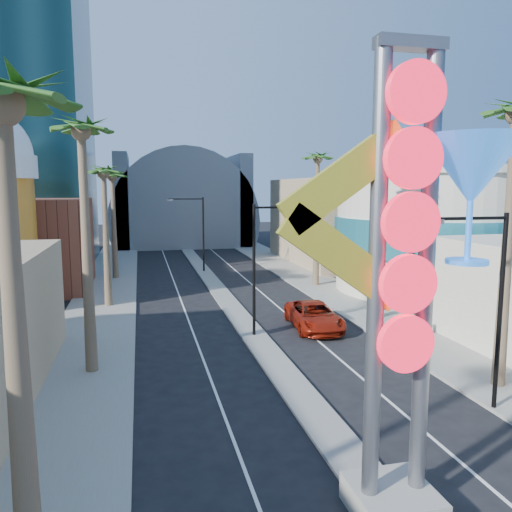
% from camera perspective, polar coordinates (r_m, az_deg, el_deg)
% --- Properties ---
extents(sidewalk_west, '(5.00, 100.00, 0.15)m').
position_cam_1_polar(sidewalk_west, '(44.45, -16.75, -4.05)').
color(sidewalk_west, gray).
rests_on(sidewalk_west, ground).
extents(sidewalk_east, '(5.00, 100.00, 0.15)m').
position_cam_1_polar(sidewalk_east, '(47.15, 6.99, -3.11)').
color(sidewalk_east, gray).
rests_on(sidewalk_east, ground).
extents(median, '(1.60, 84.00, 0.15)m').
position_cam_1_polar(median, '(47.74, -5.06, -2.95)').
color(median, gray).
rests_on(median, ground).
extents(brick_filler_west, '(10.00, 10.00, 8.00)m').
position_cam_1_polar(brick_filler_west, '(47.67, -24.53, 1.13)').
color(brick_filler_west, brown).
rests_on(brick_filler_west, ground).
extents(filler_east, '(10.00, 20.00, 10.00)m').
position_cam_1_polar(filler_east, '(60.91, 8.62, 3.99)').
color(filler_east, tan).
rests_on(filler_east, ground).
extents(turquoise_building, '(16.60, 16.60, 10.60)m').
position_cam_1_polar(turquoise_building, '(45.76, 19.35, 2.72)').
color(turquoise_building, beige).
rests_on(turquoise_building, ground).
extents(canopy, '(22.00, 16.00, 22.00)m').
position_cam_1_polar(canopy, '(80.85, -8.51, 4.42)').
color(canopy, slate).
rests_on(canopy, ground).
extents(neon_sign, '(6.53, 2.60, 12.55)m').
position_cam_1_polar(neon_sign, '(13.67, 19.44, 0.50)').
color(neon_sign, gray).
rests_on(neon_sign, ground).
extents(streetlight_0, '(3.79, 0.25, 8.00)m').
position_cam_1_polar(streetlight_0, '(29.60, 0.80, -0.10)').
color(streetlight_0, black).
rests_on(streetlight_0, ground).
extents(streetlight_1, '(3.79, 0.25, 8.00)m').
position_cam_1_polar(streetlight_1, '(52.95, -6.63, 3.34)').
color(streetlight_1, black).
rests_on(streetlight_1, ground).
extents(streetlight_2, '(3.45, 0.25, 8.00)m').
position_cam_1_polar(streetlight_2, '(21.52, 25.25, -3.96)').
color(streetlight_2, black).
rests_on(streetlight_2, ground).
extents(palm_0, '(2.40, 2.40, 11.70)m').
position_cam_1_polar(palm_0, '(10.79, -27.03, 12.25)').
color(palm_0, brown).
rests_on(palm_0, ground).
extents(palm_1, '(2.40, 2.40, 12.70)m').
position_cam_1_polar(palm_1, '(24.65, -19.29, 11.75)').
color(palm_1, brown).
rests_on(palm_1, ground).
extents(palm_2, '(2.40, 2.40, 11.20)m').
position_cam_1_polar(palm_2, '(38.54, -17.00, 8.26)').
color(palm_2, brown).
rests_on(palm_2, ground).
extents(palm_3, '(2.40, 2.40, 11.20)m').
position_cam_1_polar(palm_3, '(50.52, -16.11, 8.10)').
color(palm_3, brown).
rests_on(palm_3, ground).
extents(palm_6, '(2.40, 2.40, 11.70)m').
position_cam_1_polar(palm_6, '(34.20, 14.05, 9.22)').
color(palm_6, brown).
rests_on(palm_6, ground).
extents(palm_7, '(2.40, 2.40, 12.70)m').
position_cam_1_polar(palm_7, '(45.24, 7.05, 10.12)').
color(palm_7, brown).
rests_on(palm_7, ground).
extents(red_pickup, '(3.18, 6.21, 1.68)m').
position_cam_1_polar(red_pickup, '(32.26, 6.65, -6.81)').
color(red_pickup, maroon).
rests_on(red_pickup, ground).
extents(pedestrian_b, '(1.00, 0.83, 1.88)m').
position_cam_1_polar(pedestrian_b, '(30.48, 16.91, -7.48)').
color(pedestrian_b, gray).
rests_on(pedestrian_b, sidewalk_east).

